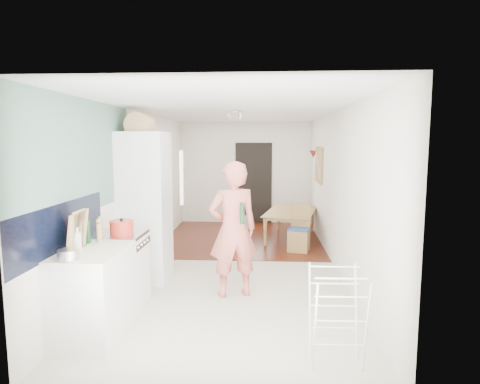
# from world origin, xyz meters

# --- Properties ---
(room_shell) EXTENTS (3.20, 7.00, 2.50)m
(room_shell) POSITION_xyz_m (0.00, 0.00, 1.25)
(room_shell) COLOR white
(room_shell) RESTS_ON ground
(floor) EXTENTS (3.20, 7.00, 0.01)m
(floor) POSITION_xyz_m (0.00, 0.00, 0.00)
(floor) COLOR beige
(floor) RESTS_ON ground
(wood_floor_overlay) EXTENTS (3.20, 3.30, 0.01)m
(wood_floor_overlay) POSITION_xyz_m (0.00, 1.85, 0.01)
(wood_floor_overlay) COLOR #541E16
(wood_floor_overlay) RESTS_ON room_shell
(sage_wall_panel) EXTENTS (0.02, 3.00, 1.30)m
(sage_wall_panel) POSITION_xyz_m (-1.59, -2.00, 1.85)
(sage_wall_panel) COLOR slate
(sage_wall_panel) RESTS_ON room_shell
(tile_splashback) EXTENTS (0.02, 1.90, 0.50)m
(tile_splashback) POSITION_xyz_m (-1.59, -2.55, 1.15)
(tile_splashback) COLOR black
(tile_splashback) RESTS_ON room_shell
(doorway_recess) EXTENTS (0.90, 0.04, 2.00)m
(doorway_recess) POSITION_xyz_m (0.20, 3.48, 1.00)
(doorway_recess) COLOR black
(doorway_recess) RESTS_ON room_shell
(base_cabinet) EXTENTS (0.60, 0.90, 0.86)m
(base_cabinet) POSITION_xyz_m (-1.30, -2.55, 0.43)
(base_cabinet) COLOR white
(base_cabinet) RESTS_ON room_shell
(worktop) EXTENTS (0.62, 0.92, 0.06)m
(worktop) POSITION_xyz_m (-1.30, -2.55, 0.89)
(worktop) COLOR white
(worktop) RESTS_ON room_shell
(range_cooker) EXTENTS (0.60, 0.60, 0.88)m
(range_cooker) POSITION_xyz_m (-1.30, -1.80, 0.44)
(range_cooker) COLOR white
(range_cooker) RESTS_ON room_shell
(cooker_top) EXTENTS (0.60, 0.60, 0.04)m
(cooker_top) POSITION_xyz_m (-1.30, -1.80, 0.90)
(cooker_top) COLOR #B7B7BA
(cooker_top) RESTS_ON room_shell
(fridge_housing) EXTENTS (0.66, 0.66, 2.15)m
(fridge_housing) POSITION_xyz_m (-1.27, -0.78, 1.07)
(fridge_housing) COLOR white
(fridge_housing) RESTS_ON room_shell
(fridge_door) EXTENTS (0.14, 0.56, 0.70)m
(fridge_door) POSITION_xyz_m (-0.66, -1.08, 1.55)
(fridge_door) COLOR white
(fridge_door) RESTS_ON room_shell
(fridge_interior) EXTENTS (0.02, 0.52, 0.66)m
(fridge_interior) POSITION_xyz_m (-0.96, -0.78, 1.55)
(fridge_interior) COLOR white
(fridge_interior) RESTS_ON room_shell
(pinboard) EXTENTS (0.03, 0.90, 0.70)m
(pinboard) POSITION_xyz_m (1.58, 1.90, 1.55)
(pinboard) COLOR tan
(pinboard) RESTS_ON room_shell
(pinboard_frame) EXTENTS (0.00, 0.94, 0.74)m
(pinboard_frame) POSITION_xyz_m (1.57, 1.90, 1.55)
(pinboard_frame) COLOR #A98041
(pinboard_frame) RESTS_ON room_shell
(wall_sconce) EXTENTS (0.18, 0.18, 0.16)m
(wall_sconce) POSITION_xyz_m (1.54, 2.55, 1.75)
(wall_sconce) COLOR maroon
(wall_sconce) RESTS_ON room_shell
(person) EXTENTS (0.88, 0.73, 2.09)m
(person) POSITION_xyz_m (0.05, -1.34, 1.04)
(person) COLOR #DA6B5D
(person) RESTS_ON floor
(dining_table) EXTENTS (1.07, 1.56, 0.50)m
(dining_table) POSITION_xyz_m (1.05, 1.84, 0.25)
(dining_table) COLOR #A98041
(dining_table) RESTS_ON floor
(dining_chair) EXTENTS (0.44, 0.44, 0.86)m
(dining_chair) POSITION_xyz_m (1.10, 0.86, 0.43)
(dining_chair) COLOR #A98041
(dining_chair) RESTS_ON floor
(stool) EXTENTS (0.34, 0.34, 0.40)m
(stool) POSITION_xyz_m (0.04, 1.10, 0.20)
(stool) COLOR #A98041
(stool) RESTS_ON floor
(grey_drape) EXTENTS (0.42, 0.42, 0.19)m
(grey_drape) POSITION_xyz_m (0.02, 1.09, 0.49)
(grey_drape) COLOR slate
(grey_drape) RESTS_ON stool
(drying_rack) EXTENTS (0.46, 0.42, 0.88)m
(drying_rack) POSITION_xyz_m (1.10, -2.94, 0.44)
(drying_rack) COLOR white
(drying_rack) RESTS_ON floor
(bread_bin) EXTENTS (0.38, 0.36, 0.19)m
(bread_bin) POSITION_xyz_m (-1.30, -0.80, 2.25)
(bread_bin) COLOR tan
(bread_bin) RESTS_ON fridge_housing
(red_casserole) EXTENTS (0.29, 0.29, 0.17)m
(red_casserole) POSITION_xyz_m (-1.23, -1.84, 1.00)
(red_casserole) COLOR red
(red_casserole) RESTS_ON cooker_top
(steel_pan) EXTENTS (0.21, 0.21, 0.10)m
(steel_pan) POSITION_xyz_m (-1.37, -2.89, 0.97)
(steel_pan) COLOR #B7B7BA
(steel_pan) RESTS_ON worktop
(held_bottle) EXTENTS (0.06, 0.06, 0.27)m
(held_bottle) POSITION_xyz_m (0.18, -1.48, 1.13)
(held_bottle) COLOR #143C1C
(held_bottle) RESTS_ON person
(bottle_a) EXTENTS (0.09, 0.09, 0.30)m
(bottle_a) POSITION_xyz_m (-1.46, -2.38, 1.07)
(bottle_a) COLOR #143C1C
(bottle_a) RESTS_ON worktop
(bottle_b) EXTENTS (0.06, 0.06, 0.25)m
(bottle_b) POSITION_xyz_m (-1.45, -2.28, 1.05)
(bottle_b) COLOR #143C1C
(bottle_b) RESTS_ON worktop
(bottle_c) EXTENTS (0.09, 0.09, 0.20)m
(bottle_c) POSITION_xyz_m (-1.40, -2.62, 1.02)
(bottle_c) COLOR silver
(bottle_c) RESTS_ON worktop
(pepper_mill_front) EXTENTS (0.07, 0.07, 0.21)m
(pepper_mill_front) POSITION_xyz_m (-1.35, -2.22, 1.02)
(pepper_mill_front) COLOR tan
(pepper_mill_front) RESTS_ON worktop
(pepper_mill_back) EXTENTS (0.06, 0.06, 0.20)m
(pepper_mill_back) POSITION_xyz_m (-1.42, -2.02, 1.02)
(pepper_mill_back) COLOR tan
(pepper_mill_back) RESTS_ON worktop
(chopping_boards) EXTENTS (0.14, 0.30, 0.42)m
(chopping_boards) POSITION_xyz_m (-1.41, -2.60, 1.13)
(chopping_boards) COLOR tan
(chopping_boards) RESTS_ON worktop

